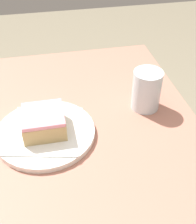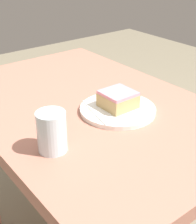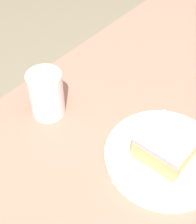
{
  "view_description": "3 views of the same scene",
  "coord_description": "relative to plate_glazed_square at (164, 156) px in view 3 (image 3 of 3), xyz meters",
  "views": [
    {
      "loc": [
        0.39,
        -0.02,
        1.24
      ],
      "look_at": [
        -0.12,
        0.09,
        0.81
      ],
      "focal_mm": 46.85,
      "sensor_mm": 36.0,
      "label": 1
    },
    {
      "loc": [
        -0.74,
        0.53,
        1.23
      ],
      "look_at": [
        -0.15,
        0.07,
        0.83
      ],
      "focal_mm": 52.09,
      "sensor_mm": 36.0,
      "label": 2
    },
    {
      "loc": [
        -0.46,
        -0.18,
        1.29
      ],
      "look_at": [
        -0.12,
        0.11,
        0.82
      ],
      "focal_mm": 52.5,
      "sensor_mm": 36.0,
      "label": 3
    }
  ],
  "objects": [
    {
      "name": "table",
      "position": [
        0.1,
        0.04,
        -0.12
      ],
      "size": [
        0.98,
        0.65,
        0.78
      ],
      "color": "#A66956",
      "rests_on": "ground_plane"
    },
    {
      "name": "plate_glazed_square",
      "position": [
        0.0,
        0.0,
        0.0
      ],
      "size": [
        0.22,
        0.22,
        0.01
      ],
      "primitive_type": "cylinder",
      "color": "white",
      "rests_on": "table"
    },
    {
      "name": "napkin_glazed_square",
      "position": [
        0.0,
        0.0,
        0.01
      ],
      "size": [
        0.19,
        0.19,
        0.0
      ],
      "primitive_type": "cube",
      "rotation": [
        0.0,
        0.0,
        -0.22
      ],
      "color": "white",
      "rests_on": "plate_glazed_square"
    },
    {
      "name": "donut_glazed_square",
      "position": [
        0.0,
        0.0,
        0.03
      ],
      "size": [
        0.09,
        0.09,
        0.05
      ],
      "color": "tan",
      "rests_on": "napkin_glazed_square"
    },
    {
      "name": "water_glass",
      "position": [
        -0.05,
        0.25,
        0.04
      ],
      "size": [
        0.07,
        0.07,
        0.1
      ],
      "primitive_type": "cylinder",
      "color": "silver",
      "rests_on": "table"
    }
  ]
}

